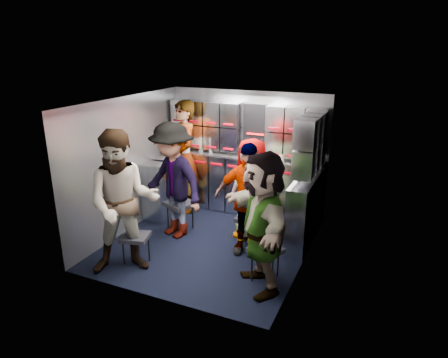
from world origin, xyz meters
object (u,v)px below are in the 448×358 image
at_px(attendant_arc_a, 123,203).
at_px(attendant_standing, 184,157).
at_px(jump_seat_mid_right, 251,220).
at_px(attendant_arc_b, 173,181).
at_px(jump_seat_mid_left, 180,205).
at_px(jump_seat_center, 255,209).
at_px(jump_seat_near_right, 266,252).
at_px(jump_seat_near_left, 135,238).
at_px(attendant_arc_e, 262,222).
at_px(attendant_arc_c, 251,189).
at_px(attendant_arc_d, 247,199).

bearing_deg(attendant_arc_a, attendant_standing, 64.19).
bearing_deg(jump_seat_mid_right, attendant_arc_b, -173.09).
distance_m(jump_seat_mid_left, attendant_arc_b, 0.50).
xyz_separation_m(jump_seat_center, jump_seat_near_right, (0.57, -1.21, -0.00)).
height_order(jump_seat_center, attendant_arc_a, attendant_arc_a).
xyz_separation_m(jump_seat_mid_left, attendant_standing, (-0.33, 0.76, 0.55)).
bearing_deg(attendant_standing, jump_seat_near_left, -35.17).
bearing_deg(jump_seat_mid_left, attendant_arc_e, -30.10).
distance_m(attendant_standing, attendant_arc_b, 1.00).
bearing_deg(attendant_arc_e, attendant_arc_c, 167.13).
distance_m(jump_seat_near_left, attendant_arc_b, 1.08).
bearing_deg(attendant_arc_d, attendant_standing, 140.76).
height_order(jump_seat_near_left, attendant_arc_b, attendant_arc_b).
xyz_separation_m(jump_seat_mid_left, jump_seat_center, (1.10, 0.41, -0.04)).
relative_size(jump_seat_mid_right, jump_seat_near_right, 0.97).
bearing_deg(jump_seat_near_left, attendant_arc_b, 87.39).
distance_m(jump_seat_mid_right, jump_seat_near_right, 0.89).
xyz_separation_m(attendant_arc_d, attendant_arc_e, (0.47, -0.76, 0.06)).
distance_m(jump_seat_center, attendant_arc_a, 2.14).
xyz_separation_m(jump_seat_near_left, attendant_arc_d, (1.25, 0.91, 0.44)).
xyz_separation_m(attendant_arc_a, attendant_arc_d, (1.25, 1.09, -0.14)).
xyz_separation_m(jump_seat_near_right, attendant_arc_e, (0.00, -0.18, 0.48)).
height_order(attendant_arc_a, attendant_arc_b, attendant_arc_a).
height_order(jump_seat_center, jump_seat_near_right, jump_seat_center).
distance_m(attendant_arc_a, attendant_arc_c, 1.92).
bearing_deg(jump_seat_near_left, jump_seat_mid_left, 87.80).
bearing_deg(jump_seat_mid_left, attendant_arc_d, -10.05).
bearing_deg(jump_seat_mid_left, attendant_arc_a, -91.89).
relative_size(jump_seat_near_right, attendant_arc_d, 0.30).
bearing_deg(attendant_arc_a, attendant_arc_d, 7.28).
xyz_separation_m(jump_seat_near_left, attendant_arc_a, (-0.00, -0.18, 0.58)).
xyz_separation_m(attendant_arc_c, attendant_arc_e, (0.57, -1.21, 0.08)).
bearing_deg(attendant_arc_e, attendant_arc_d, 173.41).
relative_size(attendant_arc_a, attendant_arc_b, 1.06).
relative_size(jump_seat_mid_left, jump_seat_mid_right, 1.14).
xyz_separation_m(attendant_arc_b, attendant_arc_c, (1.10, 0.41, -0.11)).
bearing_deg(attendant_arc_c, jump_seat_near_left, -110.24).
bearing_deg(attendant_arc_a, jump_seat_near_right, -17.23).
distance_m(jump_seat_center, attendant_arc_c, 0.43).
height_order(jump_seat_center, attendant_arc_c, attendant_arc_c).
height_order(jump_seat_mid_right, attendant_arc_c, attendant_arc_c).
height_order(jump_seat_mid_left, attendant_standing, attendant_standing).
xyz_separation_m(jump_seat_mid_left, attendant_arc_a, (-0.04, -1.30, 0.51)).
height_order(attendant_arc_a, attendant_arc_e, attendant_arc_a).
bearing_deg(jump_seat_near_left, attendant_standing, 98.71).
xyz_separation_m(attendant_arc_b, attendant_arc_e, (1.68, -0.79, -0.03)).
bearing_deg(jump_seat_center, attendant_arc_c, -90.00).
distance_m(jump_seat_mid_left, attendant_arc_e, 1.99).
relative_size(jump_seat_mid_left, attendant_arc_d, 0.33).
bearing_deg(jump_seat_mid_left, jump_seat_mid_right, -1.61).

